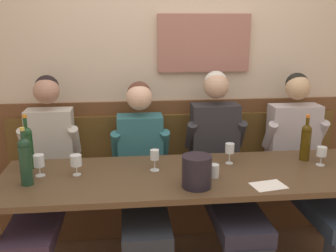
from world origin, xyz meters
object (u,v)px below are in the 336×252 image
(person_right_seat, at_px, (309,165))
(wine_glass_left_end, at_px, (230,149))
(dining_table, at_px, (191,183))
(wine_glass_right_end, at_px, (39,162))
(person_center_right_seat, at_px, (142,171))
(wine_glass_mid_left, at_px, (76,161))
(wine_glass_center_rear, at_px, (155,156))
(water_tumbler_center, at_px, (214,171))
(wall_bench, at_px, (178,192))
(wine_bottle_amber_mid, at_px, (306,141))
(wine_glass_center_front, at_px, (190,160))
(ice_bucket, at_px, (197,171))
(wine_bottle_clear_water, at_px, (27,146))
(wine_bottle_green_tall, at_px, (25,160))
(person_left_seat, at_px, (45,173))
(person_center_left_seat, at_px, (223,164))
(wine_glass_by_bottle, at_px, (322,153))

(person_right_seat, xyz_separation_m, wine_glass_left_end, (-0.69, -0.14, 0.20))
(dining_table, distance_m, wine_glass_right_end, 1.04)
(person_center_right_seat, relative_size, wine_glass_right_end, 8.47)
(wine_glass_mid_left, relative_size, wine_glass_center_rear, 0.94)
(wine_glass_left_end, relative_size, wine_glass_mid_left, 1.07)
(person_center_right_seat, distance_m, water_tumbler_center, 0.63)
(wall_bench, bearing_deg, wine_glass_mid_left, -142.65)
(wine_bottle_amber_mid, height_order, wine_glass_center_rear, wine_bottle_amber_mid)
(dining_table, relative_size, wine_glass_center_front, 21.04)
(ice_bucket, height_order, wine_glass_right_end, ice_bucket)
(ice_bucket, distance_m, wine_glass_center_front, 0.26)
(wall_bench, relative_size, wine_glass_center_rear, 19.14)
(wine_glass_left_end, distance_m, wine_glass_center_rear, 0.56)
(ice_bucket, height_order, wine_bottle_amber_mid, wine_bottle_amber_mid)
(person_center_right_seat, height_order, wine_glass_mid_left, person_center_right_seat)
(wine_bottle_clear_water, bearing_deg, wine_bottle_green_tall, -79.53)
(dining_table, xyz_separation_m, person_left_seat, (-1.04, 0.31, -0.01))
(wine_bottle_green_tall, relative_size, wine_glass_center_front, 3.08)
(wine_bottle_clear_water, bearing_deg, wine_glass_center_front, -9.13)
(person_left_seat, distance_m, wine_glass_mid_left, 0.41)
(ice_bucket, bearing_deg, person_right_seat, 27.57)
(person_center_right_seat, relative_size, wine_glass_center_rear, 8.37)
(wine_glass_right_end, bearing_deg, wine_glass_center_rear, 1.10)
(person_left_seat, xyz_separation_m, wine_bottle_clear_water, (-0.08, -0.09, 0.24))
(person_right_seat, bearing_deg, wine_glass_center_rear, -169.91)
(wine_glass_left_end, bearing_deg, person_center_left_seat, 92.27)
(person_center_right_seat, bearing_deg, wall_bench, 46.22)
(person_center_right_seat, bearing_deg, wine_glass_right_end, -160.64)
(wall_bench, xyz_separation_m, wine_glass_center_front, (-0.00, -0.61, 0.53))
(person_left_seat, bearing_deg, wine_bottle_green_tall, -93.94)
(person_center_right_seat, height_order, wine_glass_center_rear, person_center_right_seat)
(person_left_seat, distance_m, wine_glass_center_front, 1.09)
(ice_bucket, bearing_deg, dining_table, 89.64)
(person_center_right_seat, relative_size, water_tumbler_center, 14.17)
(person_left_seat, relative_size, wine_glass_by_bottle, 9.62)
(person_right_seat, bearing_deg, dining_table, -163.18)
(wall_bench, distance_m, wine_glass_right_end, 1.29)
(water_tumbler_center, bearing_deg, person_center_left_seat, 68.16)
(wine_bottle_green_tall, bearing_deg, wine_bottle_amber_mid, 7.16)
(person_center_right_seat, xyz_separation_m, wine_glass_left_end, (0.63, -0.15, 0.20))
(wine_bottle_green_tall, bearing_deg, person_center_right_seat, 27.23)
(wine_glass_by_bottle, bearing_deg, wine_glass_center_rear, 178.76)
(wall_bench, xyz_separation_m, wine_bottle_green_tall, (-1.07, -0.72, 0.61))
(ice_bucket, height_order, wine_glass_mid_left, ice_bucket)
(person_center_right_seat, xyz_separation_m, ice_bucket, (0.32, -0.53, 0.20))
(person_center_left_seat, relative_size, wine_glass_by_bottle, 9.73)
(wine_bottle_clear_water, xyz_separation_m, wine_glass_center_front, (1.12, -0.18, -0.08))
(person_left_seat, xyz_separation_m, wine_bottle_green_tall, (-0.03, -0.38, 0.24))
(wine_glass_left_end, relative_size, wine_glass_right_end, 1.02)
(wine_glass_mid_left, relative_size, wine_glass_by_bottle, 1.03)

